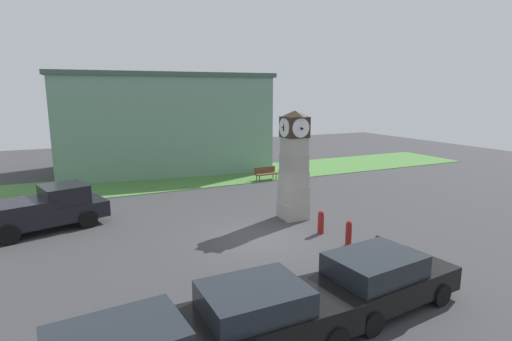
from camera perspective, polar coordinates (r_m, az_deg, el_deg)
name	(u,v)px	position (r m, az deg, el deg)	size (l,w,h in m)	color
ground_plane	(262,238)	(16.46, 0.91, -9.68)	(67.86, 67.86, 0.00)	#38383A
clock_tower	(294,167)	(18.53, 5.43, 0.48)	(1.40, 1.40, 5.04)	#9C978D
bollard_near_tower	(378,247)	(15.04, 16.97, -10.39)	(0.22, 0.22, 0.89)	#333338
bollard_mid_row	(349,233)	(15.99, 13.09, -8.69)	(0.24, 0.24, 1.00)	maroon
bollard_far_row	(321,222)	(17.08, 9.25, -7.26)	(0.26, 0.26, 0.99)	maroon
car_near_tower	(263,315)	(9.75, 0.98, -19.96)	(4.23, 2.15, 1.56)	black
car_by_building	(380,279)	(11.89, 17.24, -14.54)	(4.55, 2.39, 1.54)	black
pickup_truck	(44,209)	(19.44, -28.02, -4.88)	(5.36, 3.25, 1.85)	black
bench	(266,173)	(27.01, 1.41, -0.31)	(1.63, 0.62, 0.90)	brown
warehouse_blue_far	(164,122)	(31.78, -13.05, 6.75)	(15.97, 10.06, 7.23)	gray
grass_verge_far	(228,175)	(28.74, -4.06, -0.67)	(40.72, 6.17, 0.04)	#477A38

